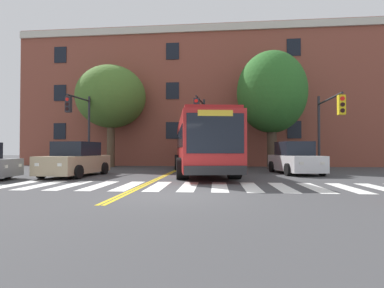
{
  "coord_description": "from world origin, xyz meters",
  "views": [
    {
      "loc": [
        1.5,
        -9.11,
        1.38
      ],
      "look_at": [
        -0.11,
        7.29,
        1.69
      ],
      "focal_mm": 28.0,
      "sensor_mm": 36.0,
      "label": 1
    }
  ],
  "objects_px": {
    "car_tan_near_lane": "(76,160)",
    "traffic_light_far_corner": "(80,119)",
    "street_tree_curbside_small": "(111,97)",
    "traffic_light_near_corner": "(328,118)",
    "traffic_light_overhead": "(201,119)",
    "city_bus": "(201,144)",
    "car_white_far_lane": "(295,159)",
    "street_tree_curbside_large": "(272,93)",
    "car_red_behind_bus": "(220,153)"
  },
  "relations": [
    {
      "from": "car_tan_near_lane",
      "to": "traffic_light_far_corner",
      "type": "distance_m",
      "value": 5.44
    },
    {
      "from": "car_tan_near_lane",
      "to": "street_tree_curbside_small",
      "type": "distance_m",
      "value": 9.57
    },
    {
      "from": "street_tree_curbside_small",
      "to": "traffic_light_far_corner",
      "type": "bearing_deg",
      "value": -99.62
    },
    {
      "from": "traffic_light_near_corner",
      "to": "street_tree_curbside_small",
      "type": "bearing_deg",
      "value": 160.34
    },
    {
      "from": "traffic_light_overhead",
      "to": "traffic_light_near_corner",
      "type": "bearing_deg",
      "value": -20.05
    },
    {
      "from": "traffic_light_near_corner",
      "to": "traffic_light_overhead",
      "type": "distance_m",
      "value": 7.97
    },
    {
      "from": "city_bus",
      "to": "car_white_far_lane",
      "type": "distance_m",
      "value": 5.44
    },
    {
      "from": "street_tree_curbside_large",
      "to": "street_tree_curbside_small",
      "type": "distance_m",
      "value": 12.45
    },
    {
      "from": "traffic_light_overhead",
      "to": "car_white_far_lane",
      "type": "bearing_deg",
      "value": -27.31
    },
    {
      "from": "car_white_far_lane",
      "to": "traffic_light_far_corner",
      "type": "height_order",
      "value": "traffic_light_far_corner"
    },
    {
      "from": "car_red_behind_bus",
      "to": "traffic_light_overhead",
      "type": "relative_size",
      "value": 0.99
    },
    {
      "from": "city_bus",
      "to": "street_tree_curbside_large",
      "type": "relative_size",
      "value": 1.38
    },
    {
      "from": "car_red_behind_bus",
      "to": "traffic_light_overhead",
      "type": "height_order",
      "value": "traffic_light_overhead"
    },
    {
      "from": "street_tree_curbside_large",
      "to": "traffic_light_near_corner",
      "type": "bearing_deg",
      "value": -60.67
    },
    {
      "from": "traffic_light_near_corner",
      "to": "traffic_light_overhead",
      "type": "bearing_deg",
      "value": 159.95
    },
    {
      "from": "car_red_behind_bus",
      "to": "street_tree_curbside_large",
      "type": "height_order",
      "value": "street_tree_curbside_large"
    },
    {
      "from": "car_tan_near_lane",
      "to": "street_tree_curbside_large",
      "type": "relative_size",
      "value": 0.54
    },
    {
      "from": "car_tan_near_lane",
      "to": "street_tree_curbside_small",
      "type": "bearing_deg",
      "value": 98.59
    },
    {
      "from": "car_tan_near_lane",
      "to": "street_tree_curbside_large",
      "type": "bearing_deg",
      "value": 33.01
    },
    {
      "from": "street_tree_curbside_small",
      "to": "car_red_behind_bus",
      "type": "bearing_deg",
      "value": 30.3
    },
    {
      "from": "city_bus",
      "to": "street_tree_curbside_small",
      "type": "relative_size",
      "value": 1.46
    },
    {
      "from": "traffic_light_overhead",
      "to": "street_tree_curbside_small",
      "type": "bearing_deg",
      "value": 160.75
    },
    {
      "from": "street_tree_curbside_large",
      "to": "traffic_light_overhead",
      "type": "bearing_deg",
      "value": -162.09
    },
    {
      "from": "car_white_far_lane",
      "to": "city_bus",
      "type": "bearing_deg",
      "value": -177.94
    },
    {
      "from": "city_bus",
      "to": "car_red_behind_bus",
      "type": "distance_m",
      "value": 10.74
    },
    {
      "from": "car_tan_near_lane",
      "to": "traffic_light_far_corner",
      "type": "xyz_separation_m",
      "value": [
        -1.89,
        4.36,
        2.65
      ]
    },
    {
      "from": "car_tan_near_lane",
      "to": "street_tree_curbside_small",
      "type": "xyz_separation_m",
      "value": [
        -1.24,
        8.21,
        4.75
      ]
    },
    {
      "from": "car_red_behind_bus",
      "to": "car_tan_near_lane",
      "type": "bearing_deg",
      "value": -119.09
    },
    {
      "from": "car_tan_near_lane",
      "to": "traffic_light_far_corner",
      "type": "relative_size",
      "value": 0.89
    },
    {
      "from": "traffic_light_overhead",
      "to": "street_tree_curbside_small",
      "type": "distance_m",
      "value": 8.09
    },
    {
      "from": "city_bus",
      "to": "traffic_light_far_corner",
      "type": "xyz_separation_m",
      "value": [
        -8.23,
        1.79,
        1.74
      ]
    },
    {
      "from": "car_white_far_lane",
      "to": "street_tree_curbside_small",
      "type": "bearing_deg",
      "value": 157.16
    },
    {
      "from": "city_bus",
      "to": "car_tan_near_lane",
      "type": "height_order",
      "value": "city_bus"
    },
    {
      "from": "car_red_behind_bus",
      "to": "street_tree_curbside_small",
      "type": "distance_m",
      "value": 10.93
    },
    {
      "from": "car_red_behind_bus",
      "to": "traffic_light_overhead",
      "type": "xyz_separation_m",
      "value": [
        -1.23,
        -7.6,
        2.4
      ]
    },
    {
      "from": "car_white_far_lane",
      "to": "street_tree_curbside_large",
      "type": "xyz_separation_m",
      "value": [
        -0.53,
        4.5,
        4.7
      ]
    },
    {
      "from": "traffic_light_near_corner",
      "to": "street_tree_curbside_large",
      "type": "relative_size",
      "value": 0.56
    },
    {
      "from": "city_bus",
      "to": "traffic_light_overhead",
      "type": "xyz_separation_m",
      "value": [
        -0.2,
        3.07,
        1.74
      ]
    },
    {
      "from": "car_white_far_lane",
      "to": "street_tree_curbside_small",
      "type": "relative_size",
      "value": 0.57
    },
    {
      "from": "car_tan_near_lane",
      "to": "traffic_light_near_corner",
      "type": "relative_size",
      "value": 0.97
    },
    {
      "from": "car_tan_near_lane",
      "to": "street_tree_curbside_small",
      "type": "relative_size",
      "value": 0.57
    },
    {
      "from": "traffic_light_far_corner",
      "to": "car_white_far_lane",
      "type": "bearing_deg",
      "value": -6.71
    },
    {
      "from": "car_white_far_lane",
      "to": "traffic_light_overhead",
      "type": "distance_m",
      "value": 6.8
    },
    {
      "from": "car_red_behind_bus",
      "to": "street_tree_curbside_small",
      "type": "bearing_deg",
      "value": -149.7
    },
    {
      "from": "street_tree_curbside_small",
      "to": "car_white_far_lane",
      "type": "bearing_deg",
      "value": -22.84
    },
    {
      "from": "street_tree_curbside_small",
      "to": "traffic_light_overhead",
      "type": "bearing_deg",
      "value": -19.25
    },
    {
      "from": "street_tree_curbside_large",
      "to": "city_bus",
      "type": "bearing_deg",
      "value": -135.83
    },
    {
      "from": "car_red_behind_bus",
      "to": "street_tree_curbside_small",
      "type": "xyz_separation_m",
      "value": [
        -8.6,
        -5.03,
        4.51
      ]
    },
    {
      "from": "city_bus",
      "to": "car_white_far_lane",
      "type": "relative_size",
      "value": 2.54
    },
    {
      "from": "traffic_light_near_corner",
      "to": "street_tree_curbside_small",
      "type": "height_order",
      "value": "street_tree_curbside_small"
    }
  ]
}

